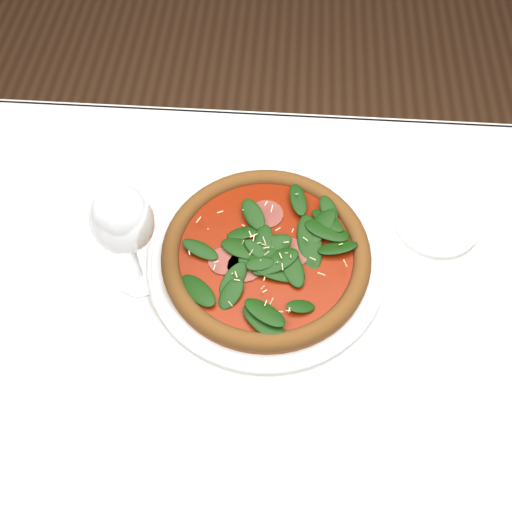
{
  "coord_description": "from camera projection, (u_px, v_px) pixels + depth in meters",
  "views": [
    {
      "loc": [
        0.02,
        -0.35,
        1.49
      ],
      "look_at": [
        -0.01,
        0.09,
        0.77
      ],
      "focal_mm": 40.0,
      "sensor_mm": 36.0,
      "label": 1
    }
  ],
  "objects": [
    {
      "name": "ground",
      "position": [
        256.0,
        442.0,
        1.46
      ],
      "size": [
        6.0,
        6.0,
        0.0
      ],
      "primitive_type": "plane",
      "color": "brown",
      "rests_on": "ground"
    },
    {
      "name": "pizza",
      "position": [
        266.0,
        252.0,
        0.84
      ],
      "size": [
        0.36,
        0.36,
        0.04
      ],
      "rotation": [
        0.0,
        0.0,
        -0.2
      ],
      "color": "#A05A26",
      "rests_on": "plate"
    },
    {
      "name": "wine_glass",
      "position": [
        123.0,
        222.0,
        0.73
      ],
      "size": [
        0.08,
        0.08,
        0.2
      ],
      "color": "white",
      "rests_on": "dining_table"
    },
    {
      "name": "saucer_far",
      "position": [
        436.0,
        222.0,
        0.89
      ],
      "size": [
        0.13,
        0.13,
        0.01
      ],
      "color": "silver",
      "rests_on": "dining_table"
    },
    {
      "name": "dining_table",
      "position": [
        256.0,
        343.0,
        0.9
      ],
      "size": [
        1.21,
        0.81,
        0.75
      ],
      "color": "silver",
      "rests_on": "ground"
    },
    {
      "name": "plate",
      "position": [
        266.0,
        259.0,
        0.85
      ],
      "size": [
        0.36,
        0.36,
        0.02
      ],
      "color": "silver",
      "rests_on": "dining_table"
    }
  ]
}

